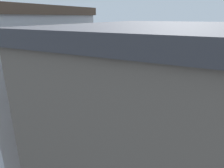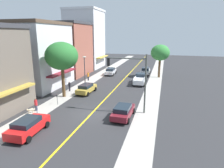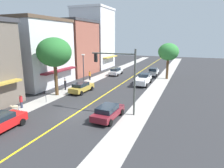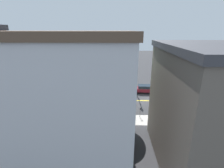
{
  "view_description": "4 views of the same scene",
  "coord_description": "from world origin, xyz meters",
  "px_view_note": "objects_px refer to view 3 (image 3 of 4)",
  "views": [
    {
      "loc": [
        -22.04,
        -4.05,
        10.45
      ],
      "look_at": [
        -1.42,
        6.65,
        2.55
      ],
      "focal_mm": 31.87,
      "sensor_mm": 36.0,
      "label": 1
    },
    {
      "loc": [
        7.9,
        -19.72,
        9.04
      ],
      "look_at": [
        0.56,
        7.32,
        1.85
      ],
      "focal_mm": 31.37,
      "sensor_mm": 36.0,
      "label": 2
    },
    {
      "loc": [
        11.09,
        -16.97,
        8.0
      ],
      "look_at": [
        1.33,
        7.29,
        1.8
      ],
      "focal_mm": 31.76,
      "sensor_mm": 36.0,
      "label": 3
    },
    {
      "loc": [
        -25.37,
        5.17,
        11.09
      ],
      "look_at": [
        1.23,
        5.85,
        2.44
      ],
      "focal_mm": 26.66,
      "sensor_mm": 36.0,
      "label": 4
    }
  ],
  "objects_px": {
    "maroon_sedan_right_curb": "(108,112)",
    "pedestrian_orange_shirt": "(90,75)",
    "fire_hydrant": "(19,111)",
    "silver_sedan_right_curb": "(153,72)",
    "white_sedan_left_curb": "(116,71)",
    "street_lamp": "(83,66)",
    "pedestrian_red_shirt": "(21,101)",
    "traffic_light_mast": "(122,72)",
    "parking_meter": "(46,96)",
    "white_pickup_truck": "(143,79)",
    "pedestrian_black_shirt": "(65,84)",
    "small_dog": "(14,107)",
    "street_tree_left_near": "(54,52)",
    "red_sedan_left_curb": "(0,122)",
    "gold_sedan_left_curb": "(82,87)",
    "street_tree_right_corner": "(168,52)"
  },
  "relations": [
    {
      "from": "small_dog",
      "to": "traffic_light_mast",
      "type": "bearing_deg",
      "value": 145.4
    },
    {
      "from": "fire_hydrant",
      "to": "pedestrian_red_shirt",
      "type": "bearing_deg",
      "value": 130.12
    },
    {
      "from": "maroon_sedan_right_curb",
      "to": "pedestrian_red_shirt",
      "type": "distance_m",
      "value": 10.59
    },
    {
      "from": "small_dog",
      "to": "white_sedan_left_curb",
      "type": "bearing_deg",
      "value": -149.28
    },
    {
      "from": "street_tree_right_corner",
      "to": "silver_sedan_right_curb",
      "type": "bearing_deg",
      "value": 142.52
    },
    {
      "from": "traffic_light_mast",
      "to": "pedestrian_black_shirt",
      "type": "relative_size",
      "value": 4.25
    },
    {
      "from": "parking_meter",
      "to": "white_sedan_left_curb",
      "type": "height_order",
      "value": "white_sedan_left_curb"
    },
    {
      "from": "parking_meter",
      "to": "pedestrian_black_shirt",
      "type": "relative_size",
      "value": 0.84
    },
    {
      "from": "street_tree_left_near",
      "to": "parking_meter",
      "type": "bearing_deg",
      "value": -76.2
    },
    {
      "from": "fire_hydrant",
      "to": "white_sedan_left_curb",
      "type": "xyz_separation_m",
      "value": [
        1.45,
        24.95,
        0.41
      ]
    },
    {
      "from": "traffic_light_mast",
      "to": "street_lamp",
      "type": "distance_m",
      "value": 14.2
    },
    {
      "from": "white_sedan_left_curb",
      "to": "silver_sedan_right_curb",
      "type": "relative_size",
      "value": 1.09
    },
    {
      "from": "street_lamp",
      "to": "parking_meter",
      "type": "bearing_deg",
      "value": -88.68
    },
    {
      "from": "fire_hydrant",
      "to": "red_sedan_left_curb",
      "type": "bearing_deg",
      "value": -66.65
    },
    {
      "from": "gold_sedan_left_curb",
      "to": "pedestrian_black_shirt",
      "type": "relative_size",
      "value": 2.82
    },
    {
      "from": "parking_meter",
      "to": "pedestrian_orange_shirt",
      "type": "bearing_deg",
      "value": 95.09
    },
    {
      "from": "street_lamp",
      "to": "silver_sedan_right_curb",
      "type": "bearing_deg",
      "value": 54.13
    },
    {
      "from": "pedestrian_black_shirt",
      "to": "pedestrian_red_shirt",
      "type": "xyz_separation_m",
      "value": [
        -0.0,
        -8.69,
        -0.03
      ]
    },
    {
      "from": "maroon_sedan_right_curb",
      "to": "pedestrian_orange_shirt",
      "type": "height_order",
      "value": "pedestrian_orange_shirt"
    },
    {
      "from": "maroon_sedan_right_curb",
      "to": "traffic_light_mast",
      "type": "bearing_deg",
      "value": -17.87
    },
    {
      "from": "fire_hydrant",
      "to": "street_lamp",
      "type": "height_order",
      "value": "street_lamp"
    },
    {
      "from": "street_tree_left_near",
      "to": "white_sedan_left_curb",
      "type": "bearing_deg",
      "value": 82.41
    },
    {
      "from": "maroon_sedan_right_curb",
      "to": "white_pickup_truck",
      "type": "bearing_deg",
      "value": 2.89
    },
    {
      "from": "fire_hydrant",
      "to": "white_sedan_left_curb",
      "type": "relative_size",
      "value": 0.17
    },
    {
      "from": "maroon_sedan_right_curb",
      "to": "small_dog",
      "type": "xyz_separation_m",
      "value": [
        -10.76,
        -1.65,
        -0.34
      ]
    },
    {
      "from": "silver_sedan_right_curb",
      "to": "maroon_sedan_right_curb",
      "type": "bearing_deg",
      "value": 179.21
    },
    {
      "from": "white_pickup_truck",
      "to": "small_dog",
      "type": "height_order",
      "value": "white_pickup_truck"
    },
    {
      "from": "street_tree_left_near",
      "to": "small_dog",
      "type": "height_order",
      "value": "street_tree_left_near"
    },
    {
      "from": "pedestrian_black_shirt",
      "to": "pedestrian_orange_shirt",
      "type": "height_order",
      "value": "pedestrian_orange_shirt"
    },
    {
      "from": "red_sedan_left_curb",
      "to": "pedestrian_black_shirt",
      "type": "height_order",
      "value": "pedestrian_black_shirt"
    },
    {
      "from": "silver_sedan_right_curb",
      "to": "street_tree_left_near",
      "type": "bearing_deg",
      "value": 152.23
    },
    {
      "from": "small_dog",
      "to": "white_pickup_truck",
      "type": "bearing_deg",
      "value": -173.31
    },
    {
      "from": "fire_hydrant",
      "to": "silver_sedan_right_curb",
      "type": "height_order",
      "value": "silver_sedan_right_curb"
    },
    {
      "from": "gold_sedan_left_curb",
      "to": "pedestrian_black_shirt",
      "type": "xyz_separation_m",
      "value": [
        -3.06,
        0.29,
        0.08
      ]
    },
    {
      "from": "white_sedan_left_curb",
      "to": "street_lamp",
      "type": "bearing_deg",
      "value": 168.05
    },
    {
      "from": "white_sedan_left_curb",
      "to": "gold_sedan_left_curb",
      "type": "relative_size",
      "value": 1.04
    },
    {
      "from": "street_lamp",
      "to": "red_sedan_left_curb",
      "type": "distance_m",
      "value": 17.94
    },
    {
      "from": "traffic_light_mast",
      "to": "gold_sedan_left_curb",
      "type": "height_order",
      "value": "traffic_light_mast"
    },
    {
      "from": "traffic_light_mast",
      "to": "white_pickup_truck",
      "type": "relative_size",
      "value": 1.23
    },
    {
      "from": "street_lamp",
      "to": "small_dog",
      "type": "height_order",
      "value": "street_lamp"
    },
    {
      "from": "street_lamp",
      "to": "pedestrian_orange_shirt",
      "type": "height_order",
      "value": "street_lamp"
    },
    {
      "from": "parking_meter",
      "to": "white_pickup_truck",
      "type": "xyz_separation_m",
      "value": [
        9.11,
        14.04,
        0.02
      ]
    },
    {
      "from": "silver_sedan_right_curb",
      "to": "pedestrian_orange_shirt",
      "type": "distance_m",
      "value": 13.84
    },
    {
      "from": "street_lamp",
      "to": "silver_sedan_right_curb",
      "type": "xyz_separation_m",
      "value": [
        9.45,
        13.07,
        -2.52
      ]
    },
    {
      "from": "street_tree_right_corner",
      "to": "fire_hydrant",
      "type": "xyz_separation_m",
      "value": [
        -12.22,
        -24.93,
        -4.82
      ]
    },
    {
      "from": "fire_hydrant",
      "to": "small_dog",
      "type": "bearing_deg",
      "value": 153.48
    },
    {
      "from": "traffic_light_mast",
      "to": "pedestrian_black_shirt",
      "type": "bearing_deg",
      "value": -27.67
    },
    {
      "from": "fire_hydrant",
      "to": "maroon_sedan_right_curb",
      "type": "bearing_deg",
      "value": 14.91
    },
    {
      "from": "traffic_light_mast",
      "to": "silver_sedan_right_curb",
      "type": "bearing_deg",
      "value": -88.1
    },
    {
      "from": "parking_meter",
      "to": "street_lamp",
      "type": "bearing_deg",
      "value": 91.32
    }
  ]
}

